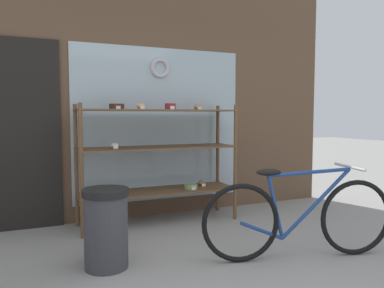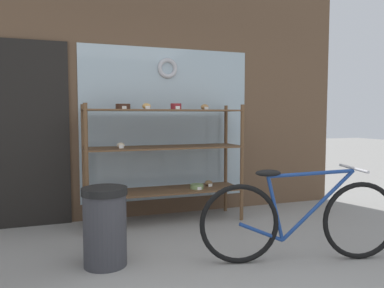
% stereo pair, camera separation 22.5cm
% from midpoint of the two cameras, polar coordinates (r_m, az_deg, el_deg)
% --- Properties ---
extents(storefront_facade, '(5.31, 0.13, 3.23)m').
position_cam_midpoint_polar(storefront_facade, '(4.73, -9.29, 8.13)').
color(storefront_facade, brown).
rests_on(storefront_facade, ground_plane).
extents(display_case, '(1.84, 0.51, 1.40)m').
position_cam_midpoint_polar(display_case, '(4.38, -6.72, -1.12)').
color(display_case, brown).
rests_on(display_case, ground_plane).
extents(bicycle, '(1.72, 0.57, 0.82)m').
position_cam_midpoint_polar(bicycle, '(3.44, 14.22, -10.81)').
color(bicycle, black).
rests_on(bicycle, ground_plane).
extents(trash_bin, '(0.38, 0.38, 0.66)m').
position_cam_midpoint_polar(trash_bin, '(3.25, -14.96, -11.87)').
color(trash_bin, '#38383D').
rests_on(trash_bin, ground_plane).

